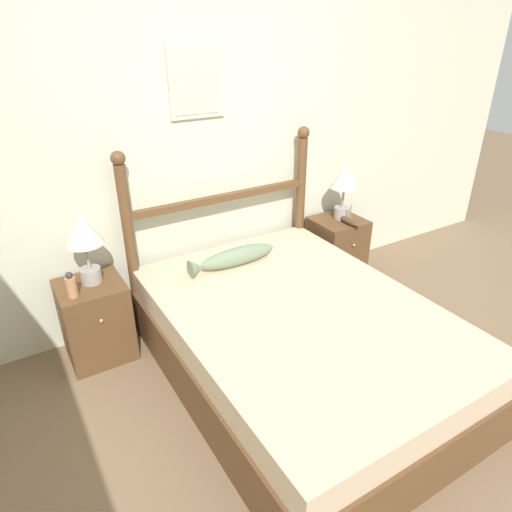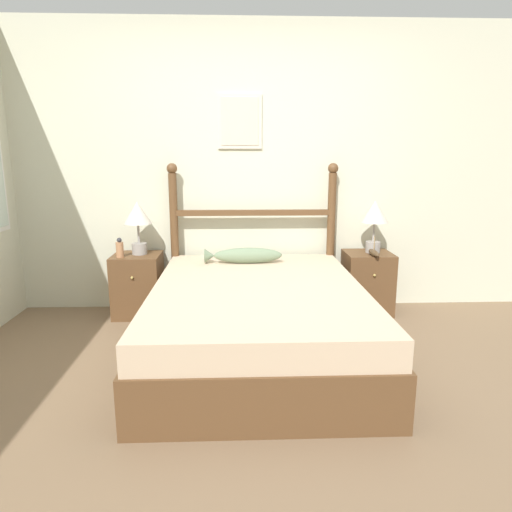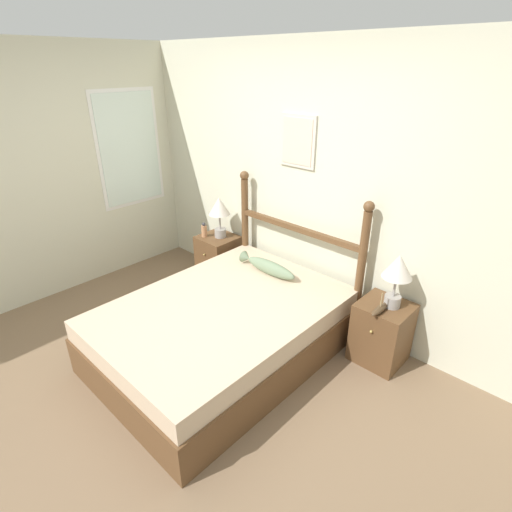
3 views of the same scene
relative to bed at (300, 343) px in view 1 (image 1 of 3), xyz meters
name	(u,v)px [view 1 (image 1 of 3)]	position (x,y,z in m)	size (l,w,h in m)	color
ground_plane	(359,440)	(-0.03, -0.60, -0.25)	(16.00, 16.00, 0.00)	#7A6047
wall_back	(208,142)	(-0.03, 1.13, 1.02)	(6.40, 0.08, 2.55)	beige
bed	(300,343)	(0.00, 0.00, 0.00)	(1.49, 2.06, 0.51)	brown
headboard	(223,219)	(0.00, 0.99, 0.48)	(1.51, 0.09, 1.34)	brown
nightstand_left	(96,320)	(-1.03, 0.87, 0.02)	(0.41, 0.42, 0.55)	brown
nightstand_right	(336,249)	(1.03, 0.87, 0.02)	(0.41, 0.42, 0.55)	brown
table_lamp_left	(83,236)	(-1.00, 0.90, 0.62)	(0.24, 0.24, 0.46)	gray
table_lamp_right	(345,181)	(1.07, 0.89, 0.62)	(0.24, 0.24, 0.46)	gray
bottle	(71,286)	(-1.14, 0.78, 0.37)	(0.06, 0.06, 0.17)	tan
model_boat	(350,221)	(1.04, 0.75, 0.32)	(0.06, 0.25, 0.17)	#4C3823
fish_pillow	(233,258)	(-0.09, 0.68, 0.32)	(0.65, 0.12, 0.13)	gray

